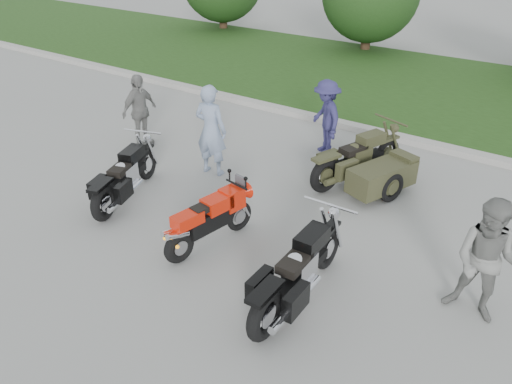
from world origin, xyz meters
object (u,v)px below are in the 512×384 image
Objects in this scene: person_stripe at (211,130)px; person_grey at (487,262)px; cruiser_right at (296,275)px; person_denim at (326,117)px; person_back at (140,111)px; cruiser_sidecar at (370,170)px; sportbike_red at (208,219)px; cruiser_left at (124,179)px.

person_stripe is 5.76m from person_grey.
person_denim reaches higher than cruiser_right.
person_grey reaches higher than person_back.
cruiser_right reaches higher than cruiser_sidecar.
sportbike_red is 1.02× the size of person_grey.
cruiser_left is at bearing -176.18° from sportbike_red.
person_grey is at bearing -13.21° from cruiser_left.
cruiser_left is at bearing -77.56° from person_denim.
person_stripe is at bearing 170.01° from person_grey.
cruiser_right is 3.67m from cruiser_sidecar.
cruiser_sidecar reaches higher than cruiser_left.
cruiser_left is 4.71m from cruiser_sidecar.
cruiser_left is 0.91× the size of cruiser_right.
person_grey is at bearing -1.09° from person_denim.
person_denim is at bearing -60.86° from person_back.
sportbike_red is 0.77× the size of cruiser_sidecar.
person_stripe is (0.62, 1.84, 0.50)m from cruiser_left.
cruiser_right is 4.30m from person_stripe.
person_stripe is 1.07× the size of person_grey.
person_grey is (6.24, 0.56, 0.44)m from cruiser_left.
sportbike_red is at bearing -165.62° from person_grey.
person_grey is at bearing -22.99° from cruiser_sidecar.
person_grey reaches higher than cruiser_sidecar.
person_back is (-3.89, 2.27, 0.33)m from sportbike_red.
person_grey reaches higher than cruiser_left.
person_back reaches higher than cruiser_right.
cruiser_sidecar is (3.62, 3.01, -0.01)m from cruiser_left.
person_grey is 1.06× the size of person_back.
cruiser_sidecar is at bearing 77.64° from sportbike_red.
person_back is at bearing 110.70° from cruiser_left.
sportbike_red is 4.09m from person_grey.
person_back is (-3.68, -2.08, 0.00)m from person_denim.
person_stripe is 1.13× the size of person_denim.
cruiser_right is 1.05× the size of cruiser_sidecar.
cruiser_left is 0.95× the size of cruiser_sidecar.
sportbike_red is 0.95× the size of person_stripe.
sportbike_red is at bearing 167.70° from cruiser_right.
cruiser_sidecar is at bearing 21.44° from cruiser_left.
sportbike_red is at bearing -120.54° from person_back.
cruiser_sidecar is at bearing 139.78° from person_grey.
sportbike_red is 4.52m from person_back.
person_stripe reaches higher than cruiser_right.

